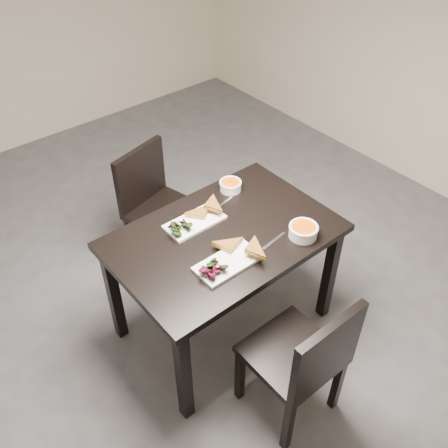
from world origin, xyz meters
The scene contains 15 objects.
ground centered at (0.00, 0.00, 0.00)m, with size 5.00×5.00×0.00m, color #47474C.
room_shell centered at (0.00, 0.00, 1.83)m, with size 5.02×5.02×2.81m.
table centered at (0.24, -0.38, 0.65)m, with size 1.20×0.80×0.75m.
chair_near centered at (0.16, -1.08, 0.48)m, with size 0.42×0.42×0.85m.
chair_far centered at (0.28, 0.39, 0.48)m, with size 0.51×0.51×0.85m.
plate_near centered at (0.11, -0.56, 0.76)m, with size 0.34×0.17×0.02m, color white.
sandwich_near centered at (0.18, -0.55, 0.79)m, with size 0.17×0.13×0.06m, color #AB6923, non-canonical shape.
salad_near centered at (0.01, -0.56, 0.79)m, with size 0.11×0.10×0.05m, color black, non-canonical shape.
soup_bowl_near centered at (0.56, -0.66, 0.79)m, with size 0.16×0.16×0.07m.
cutlery_near centered at (0.41, -0.59, 0.75)m, with size 0.18×0.02×0.00m, color silver.
plate_far centered at (0.17, -0.21, 0.76)m, with size 0.33×0.16×0.02m, color white.
sandwich_far centered at (0.24, -0.22, 0.79)m, with size 0.16×0.12×0.05m, color #AB6923, non-canonical shape.
salad_far centered at (0.07, -0.21, 0.79)m, with size 0.10×0.09×0.05m, color black, non-canonical shape.
soup_bowl_far centered at (0.52, -0.10, 0.78)m, with size 0.13×0.13×0.06m.
cutlery_far centered at (0.40, -0.18, 0.75)m, with size 0.18×0.02×0.00m, color silver.
Camera 1 is at (-1.01, -1.89, 2.50)m, focal length 39.48 mm.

